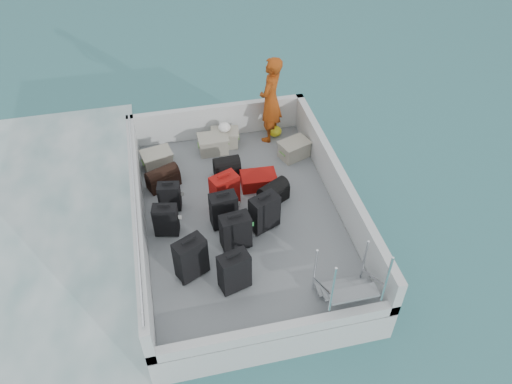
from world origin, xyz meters
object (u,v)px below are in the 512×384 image
suitcase_3 (234,272)px  crate_0 (157,160)px  suitcase_0 (191,259)px  suitcase_6 (236,232)px  suitcase_7 (264,213)px  passenger (271,100)px  crate_1 (213,145)px  suitcase_5 (225,191)px  suitcase_8 (259,180)px  crate_3 (294,150)px  suitcase_1 (166,220)px  crate_2 (225,138)px  suitcase_4 (224,210)px  suitcase_2 (170,197)px

suitcase_3 → crate_0: 3.26m
suitcase_0 → suitcase_6: suitcase_0 is taller
suitcase_3 → suitcase_7: size_ratio=1.03×
suitcase_3 → passenger: 3.89m
passenger → crate_1: bearing=-44.6°
suitcase_5 → suitcase_6: suitcase_6 is taller
suitcase_6 → suitcase_5: bearing=83.0°
suitcase_7 → crate_0: 2.60m
suitcase_3 → passenger: (1.43, 3.58, 0.56)m
suitcase_6 → passenger: passenger is taller
suitcase_8 → passenger: (0.57, 1.41, 0.77)m
crate_3 → suitcase_1: bearing=-150.1°
suitcase_6 → crate_2: (0.31, 2.73, -0.17)m
suitcase_4 → suitcase_6: size_ratio=1.00×
crate_0 → passenger: 2.50m
passenger → suitcase_3: bearing=13.3°
suitcase_0 → suitcase_2: bearing=70.4°
suitcase_1 → crate_0: size_ratio=1.13×
suitcase_0 → crate_1: bearing=48.3°
suitcase_0 → suitcase_8: suitcase_0 is taller
suitcase_0 → suitcase_1: (-0.30, 0.95, -0.07)m
suitcase_4 → crate_3: (1.67, 1.53, -0.17)m
suitcase_6 → suitcase_7: 0.63m
suitcase_6 → crate_3: bearing=45.5°
crate_2 → passenger: (0.95, 0.05, 0.74)m
suitcase_2 → crate_0: 1.23m
suitcase_6 → crate_2: suitcase_6 is taller
suitcase_1 → passenger: (2.32, 2.24, 0.60)m
suitcase_5 → suitcase_7: 0.87m
crate_1 → passenger: (1.21, 0.22, 0.73)m
suitcase_5 → passenger: 2.26m
suitcase_0 → suitcase_5: (0.77, 1.41, -0.04)m
suitcase_8 → crate_3: 1.11m
suitcase_6 → crate_3: suitcase_6 is taller
suitcase_4 → suitcase_0: bearing=-130.9°
passenger → crate_0: bearing=-44.1°
suitcase_5 → crate_3: bearing=12.3°
suitcase_2 → suitcase_4: suitcase_4 is taller
suitcase_2 → passenger: bearing=47.0°
suitcase_8 → crate_2: bearing=18.6°
crate_3 → suitcase_7: bearing=-120.4°
suitcase_3 → crate_2: (0.48, 3.53, -0.19)m
crate_1 → passenger: 1.44m
suitcase_0 → crate_3: (2.34, 2.47, -0.20)m
crate_1 → suitcase_1: bearing=-118.7°
suitcase_0 → crate_0: 2.77m
suitcase_3 → passenger: bearing=52.6°
crate_1 → suitcase_0: bearing=-105.3°
suitcase_8 → crate_0: (-1.77, 0.96, 0.03)m
suitcase_4 → crate_3: suitcase_4 is taller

